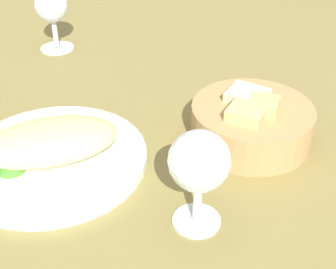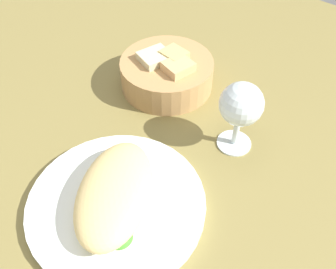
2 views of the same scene
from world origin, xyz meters
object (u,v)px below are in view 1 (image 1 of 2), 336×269
object	(u,v)px
plate	(53,159)
wine_glass_near	(199,165)
wine_glass_far	(52,10)
bread_basket	(251,122)

from	to	relation	value
plate	wine_glass_near	world-z (taller)	wine_glass_near
plate	wine_glass_far	distance (cm)	39.00
bread_basket	plate	bearing A→B (deg)	-155.08
wine_glass_near	wine_glass_far	distance (cm)	55.07
plate	bread_basket	xyz separation A→B (cm)	(25.26, 11.74, 2.35)
plate	bread_basket	size ratio (longest dim) A/B	1.47
wine_glass_far	plate	bearing A→B (deg)	-66.00
wine_glass_far	wine_glass_near	bearing A→B (deg)	-48.56
plate	bread_basket	world-z (taller)	bread_basket
bread_basket	wine_glass_far	bearing A→B (deg)	150.36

